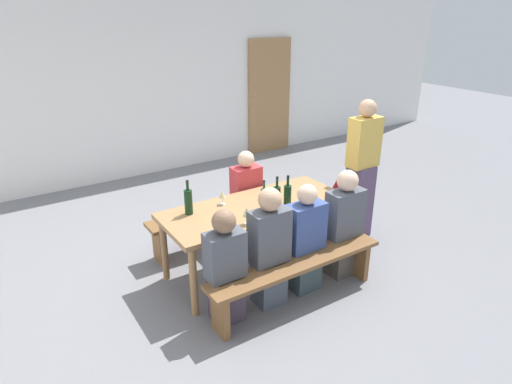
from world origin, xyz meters
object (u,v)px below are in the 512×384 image
object	(u,v)px
tasting_table	(256,213)
wine_glass_0	(336,185)
seated_guest_near_1	(269,250)
seated_guest_far_0	(246,200)
seated_guest_near_2	(305,241)
seated_guest_near_3	(344,226)
bench_near	(297,270)
bench_far	(224,215)
wine_bottle_0	(277,197)
wine_glass_1	(223,195)
wine_glass_2	(247,212)
wine_bottle_2	(188,201)
standing_host	(361,172)
wine_bottle_3	(288,194)
wine_bottle_1	(264,198)
seated_guest_near_0	(225,269)
wooden_door	(269,97)

from	to	relation	value
tasting_table	wine_glass_0	xyz separation A→B (m)	(0.85, -0.25, 0.21)
seated_guest_near_1	seated_guest_far_0	world-z (taller)	seated_guest_near_1
seated_guest_near_2	seated_guest_near_3	world-z (taller)	seated_guest_near_3
bench_near	bench_far	world-z (taller)	same
seated_guest_near_1	bench_far	bearing A→B (deg)	-9.63
seated_guest_near_2	seated_guest_near_3	size ratio (longest dim) A/B	0.96
wine_bottle_0	seated_guest_near_1	bearing A→B (deg)	-132.63
wine_glass_1	wine_glass_2	size ratio (longest dim) A/B	0.86
wine_bottle_2	wine_glass_1	size ratio (longest dim) A/B	2.39
seated_guest_near_2	standing_host	world-z (taller)	standing_host
tasting_table	bench_near	world-z (taller)	tasting_table
bench_near	wine_glass_2	size ratio (longest dim) A/B	10.78
seated_guest_near_2	wine_bottle_0	bearing A→B (deg)	11.57
wine_glass_2	seated_guest_near_1	world-z (taller)	seated_guest_near_1
wine_glass_1	wine_glass_2	distance (m)	0.52
bench_near	bench_far	xyz separation A→B (m)	(0.00, 1.40, 0.00)
bench_far	wine_glass_0	bearing A→B (deg)	-48.26
tasting_table	wine_bottle_3	xyz separation A→B (m)	(0.29, -0.15, 0.19)
wine_bottle_1	seated_guest_near_3	distance (m)	0.88
wine_bottle_2	bench_far	bearing A→B (deg)	37.70
bench_far	seated_guest_near_0	size ratio (longest dim) A/B	1.69
tasting_table	seated_guest_near_0	world-z (taller)	seated_guest_near_0
wine_bottle_1	seated_guest_near_0	world-z (taller)	seated_guest_near_0
wine_bottle_2	wine_bottle_3	bearing A→B (deg)	-20.07
wine_glass_1	seated_guest_near_1	distance (m)	0.82
tasting_table	bench_near	size ratio (longest dim) A/B	1.05
wine_bottle_2	seated_guest_near_2	size ratio (longest dim) A/B	0.31
bench_near	wine_bottle_3	distance (m)	0.81
wine_bottle_0	seated_guest_near_0	size ratio (longest dim) A/B	0.32
seated_guest_far_0	tasting_table	bearing A→B (deg)	-22.01
wine_bottle_0	seated_guest_near_1	distance (m)	0.60
wine_glass_0	standing_host	world-z (taller)	standing_host
wine_bottle_0	wine_bottle_2	size ratio (longest dim) A/B	0.98
wine_bottle_3	wine_glass_0	size ratio (longest dim) A/B	1.79
seated_guest_far_0	standing_host	bearing A→B (deg)	65.54
wine_glass_1	seated_guest_near_3	xyz separation A→B (m)	(0.98, -0.77, -0.30)
wine_bottle_1	seated_guest_near_0	size ratio (longest dim) A/B	0.28
wine_bottle_3	wine_bottle_1	bearing A→B (deg)	171.89
wooden_door	wine_glass_0	distance (m)	4.05
wine_bottle_1	wine_bottle_2	world-z (taller)	wine_bottle_2
wooden_door	seated_guest_near_1	world-z (taller)	wooden_door
wooden_door	seated_guest_far_0	world-z (taller)	wooden_door
wooden_door	wine_bottle_2	bearing A→B (deg)	-134.50
bench_near	wine_bottle_2	size ratio (longest dim) A/B	5.23
wine_bottle_0	wine_bottle_2	distance (m)	0.87
wine_glass_1	wine_bottle_3	bearing A→B (deg)	-33.09
wine_glass_2	standing_host	distance (m)	1.79
wine_glass_0	wine_glass_1	bearing A→B (deg)	157.44
bench_near	standing_host	distance (m)	1.69
wine_bottle_0	seated_guest_near_0	bearing A→B (deg)	-155.10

